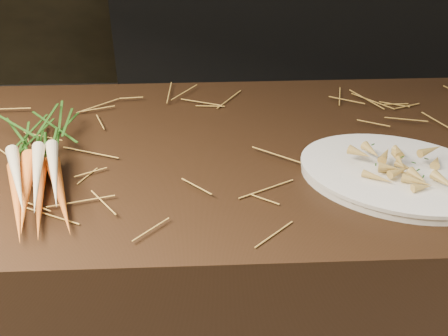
# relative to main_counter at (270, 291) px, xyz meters

# --- Properties ---
(main_counter) EXTENTS (2.40, 0.70, 0.90)m
(main_counter) POSITION_rel_main_counter_xyz_m (0.00, 0.00, 0.00)
(main_counter) COLOR black
(main_counter) RESTS_ON ground
(back_counter) EXTENTS (1.82, 0.62, 0.84)m
(back_counter) POSITION_rel_main_counter_xyz_m (0.30, 1.88, -0.03)
(back_counter) COLOR black
(back_counter) RESTS_ON ground
(straw_bedding) EXTENTS (1.40, 0.60, 0.02)m
(straw_bedding) POSITION_rel_main_counter_xyz_m (0.00, 0.00, 0.46)
(straw_bedding) COLOR #A9832E
(straw_bedding) RESTS_ON main_counter
(root_veg_bunch) EXTENTS (0.24, 0.47, 0.09)m
(root_veg_bunch) POSITION_rel_main_counter_xyz_m (-0.52, -0.04, 0.49)
(root_veg_bunch) COLOR orange
(root_veg_bunch) RESTS_ON main_counter
(serving_platter) EXTENTS (0.47, 0.40, 0.02)m
(serving_platter) POSITION_rel_main_counter_xyz_m (0.23, -0.12, 0.46)
(serving_platter) COLOR white
(serving_platter) RESTS_ON main_counter
(roasted_veg_heap) EXTENTS (0.23, 0.20, 0.04)m
(roasted_veg_heap) POSITION_rel_main_counter_xyz_m (0.23, -0.12, 0.49)
(roasted_veg_heap) COLOR #BA9338
(roasted_veg_heap) RESTS_ON serving_platter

